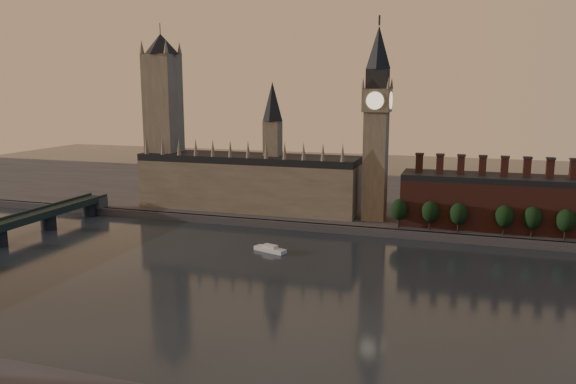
% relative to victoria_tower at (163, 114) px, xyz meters
% --- Properties ---
extents(ground, '(900.00, 900.00, 0.00)m').
position_rel_victoria_tower_xyz_m(ground, '(120.00, -115.00, -59.09)').
color(ground, black).
rests_on(ground, ground).
extents(north_bank, '(900.00, 182.00, 4.00)m').
position_rel_victoria_tower_xyz_m(north_bank, '(120.00, 63.04, -57.09)').
color(north_bank, '#47474C').
rests_on(north_bank, ground).
extents(palace_of_westminster, '(130.00, 30.30, 74.00)m').
position_rel_victoria_tower_xyz_m(palace_of_westminster, '(55.59, -0.09, -37.46)').
color(palace_of_westminster, gray).
rests_on(palace_of_westminster, north_bank).
extents(victoria_tower, '(24.00, 24.00, 108.00)m').
position_rel_victoria_tower_xyz_m(victoria_tower, '(0.00, 0.00, 0.00)').
color(victoria_tower, gray).
rests_on(victoria_tower, north_bank).
extents(big_ben, '(15.00, 15.00, 107.00)m').
position_rel_victoria_tower_xyz_m(big_ben, '(130.00, -5.00, -2.26)').
color(big_ben, gray).
rests_on(big_ben, north_bank).
extents(chimney_block, '(110.00, 25.00, 37.00)m').
position_rel_victoria_tower_xyz_m(chimney_block, '(200.00, -5.00, -41.27)').
color(chimney_block, '#582921').
rests_on(chimney_block, north_bank).
extents(embankment_tree_0, '(8.60, 8.60, 14.88)m').
position_rel_victoria_tower_xyz_m(embankment_tree_0, '(145.15, -20.22, -45.62)').
color(embankment_tree_0, black).
rests_on(embankment_tree_0, north_bank).
extents(embankment_tree_1, '(8.60, 8.60, 14.88)m').
position_rel_victoria_tower_xyz_m(embankment_tree_1, '(160.50, -20.27, -45.62)').
color(embankment_tree_1, black).
rests_on(embankment_tree_1, north_bank).
extents(embankment_tree_2, '(8.60, 8.60, 14.88)m').
position_rel_victoria_tower_xyz_m(embankment_tree_2, '(174.18, -21.01, -45.62)').
color(embankment_tree_2, black).
rests_on(embankment_tree_2, north_bank).
extents(embankment_tree_3, '(8.60, 8.60, 14.88)m').
position_rel_victoria_tower_xyz_m(embankment_tree_3, '(195.36, -20.14, -45.62)').
color(embankment_tree_3, black).
rests_on(embankment_tree_3, north_bank).
extents(embankment_tree_4, '(8.60, 8.60, 14.88)m').
position_rel_victoria_tower_xyz_m(embankment_tree_4, '(207.92, -19.62, -45.62)').
color(embankment_tree_4, black).
rests_on(embankment_tree_4, north_bank).
extents(embankment_tree_5, '(8.60, 8.60, 14.88)m').
position_rel_victoria_tower_xyz_m(embankment_tree_5, '(222.19, -21.02, -45.62)').
color(embankment_tree_5, black).
rests_on(embankment_tree_5, north_bank).
extents(river_boat, '(16.65, 9.55, 3.21)m').
position_rel_victoria_tower_xyz_m(river_boat, '(92.30, -67.92, -57.86)').
color(river_boat, silver).
rests_on(river_boat, ground).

